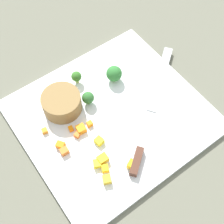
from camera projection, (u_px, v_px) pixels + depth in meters
ground_plane at (112, 117)px, 0.70m from camera, size 4.00×4.00×0.00m
cutting_board at (112, 116)px, 0.69m from camera, size 0.40×0.37×0.01m
prep_bowl at (62, 103)px, 0.68m from camera, size 0.09×0.09×0.04m
chef_knife at (148, 122)px, 0.67m from camera, size 0.30×0.23×0.02m
carrot_dice_0 at (77, 135)px, 0.66m from camera, size 0.01×0.02×0.01m
carrot_dice_1 at (81, 129)px, 0.66m from camera, size 0.02×0.02×0.01m
carrot_dice_2 at (71, 129)px, 0.66m from camera, size 0.01×0.01×0.01m
carrot_dice_3 at (64, 151)px, 0.64m from camera, size 0.02×0.02×0.01m
carrot_dice_4 at (90, 124)px, 0.67m from camera, size 0.01×0.01×0.01m
carrot_dice_5 at (45, 131)px, 0.66m from camera, size 0.01×0.01×0.01m
carrot_dice_6 at (60, 145)px, 0.64m from camera, size 0.02×0.02×0.01m
pepper_dice_0 at (99, 141)px, 0.65m from camera, size 0.02×0.02×0.01m
pepper_dice_1 at (103, 159)px, 0.63m from camera, size 0.02×0.02×0.02m
pepper_dice_2 at (97, 164)px, 0.62m from camera, size 0.02×0.02×0.01m
pepper_dice_3 at (105, 169)px, 0.62m from camera, size 0.02×0.02×0.01m
pepper_dice_4 at (107, 180)px, 0.60m from camera, size 0.02×0.02×0.02m
pepper_dice_5 at (131, 164)px, 0.62m from camera, size 0.02×0.02×0.02m
broccoli_floret_0 at (76, 77)px, 0.72m from camera, size 0.02×0.02×0.03m
broccoli_floret_1 at (88, 98)px, 0.69m from camera, size 0.03×0.03×0.04m
broccoli_floret_2 at (114, 74)px, 0.72m from camera, size 0.04×0.04×0.04m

